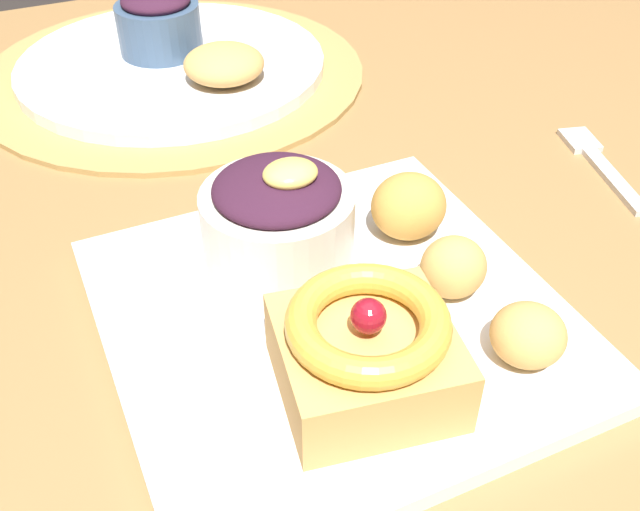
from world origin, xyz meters
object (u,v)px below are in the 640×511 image
at_px(fritter_front, 409,206).
at_px(back_pastry, 224,64).
at_px(cake_slice, 366,351).
at_px(fritter_back, 528,335).
at_px(fritter_middle, 453,267).
at_px(fork, 598,162).
at_px(berry_ramekin, 278,220).
at_px(front_plate, 334,317).
at_px(back_plate, 172,64).
at_px(back_ramekin, 159,21).

distance_m(fritter_front, back_pastry, 0.27).
relative_size(cake_slice, fritter_back, 2.44).
xyz_separation_m(fritter_middle, fritter_back, (0.01, -0.06, -0.00)).
relative_size(fritter_front, fork, 0.41).
relative_size(cake_slice, berry_ramekin, 1.06).
bearing_deg(cake_slice, fritter_back, -10.51).
bearing_deg(front_plate, fork, 15.79).
bearing_deg(fritter_middle, fritter_back, -83.19).
distance_m(back_plate, back_pastry, 0.08).
relative_size(front_plate, back_plate, 0.90).
distance_m(back_pastry, fork, 0.34).
xyz_separation_m(fritter_front, fritter_middle, (-0.00, -0.06, -0.00)).
distance_m(front_plate, fork, 0.29).
xyz_separation_m(fritter_middle, fork, (0.20, 0.09, -0.03)).
distance_m(berry_ramekin, fritter_front, 0.09).
bearing_deg(fritter_front, back_pastry, 98.50).
distance_m(fritter_middle, back_ramekin, 0.42).
distance_m(cake_slice, fritter_front, 0.14).
bearing_deg(berry_ramekin, fritter_middle, -40.17).
bearing_deg(berry_ramekin, fritter_front, -5.31).
xyz_separation_m(front_plate, berry_ramekin, (-0.01, 0.06, 0.04)).
bearing_deg(fork, fritter_middle, 129.65).
xyz_separation_m(back_plate, fork, (0.27, -0.31, -0.01)).
bearing_deg(cake_slice, back_plate, 87.81).
relative_size(berry_ramekin, fritter_middle, 2.37).
bearing_deg(fritter_front, cake_slice, -128.89).
bearing_deg(back_plate, fork, -48.63).
height_order(berry_ramekin, fritter_front, berry_ramekin).
distance_m(fritter_middle, fritter_back, 0.07).
bearing_deg(fritter_front, fritter_middle, -94.46).
relative_size(fritter_middle, fritter_back, 0.97).
height_order(fritter_front, fork, fritter_front).
height_order(fritter_front, back_ramekin, back_ramekin).
bearing_deg(cake_slice, fritter_front, 51.11).
height_order(cake_slice, fork, cake_slice).
xyz_separation_m(cake_slice, back_ramekin, (0.01, 0.46, 0.01)).
bearing_deg(fritter_front, fritter_back, -88.78).
height_order(fritter_middle, back_ramekin, back_ramekin).
bearing_deg(fritter_middle, front_plate, 168.85).
distance_m(fritter_back, back_pastry, 0.40).
xyz_separation_m(front_plate, cake_slice, (-0.01, -0.06, 0.03)).
distance_m(fritter_back, fork, 0.25).
bearing_deg(back_ramekin, fork, -50.05).
bearing_deg(fork, front_plate, 120.79).
height_order(berry_ramekin, back_pastry, berry_ramekin).
relative_size(front_plate, fritter_middle, 6.52).
xyz_separation_m(cake_slice, back_plate, (0.02, 0.44, -0.03)).
bearing_deg(cake_slice, front_plate, 80.03).
height_order(front_plate, back_pastry, back_pastry).
bearing_deg(back_pastry, back_plate, 116.14).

